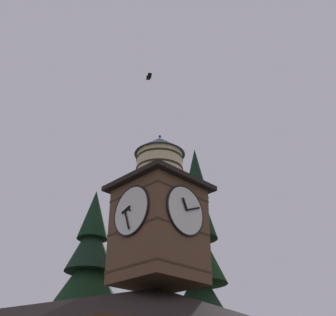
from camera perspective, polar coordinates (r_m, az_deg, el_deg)
The scene contains 5 objects.
clock_tower at distance 21.10m, azimuth -1.25°, elevation -7.68°, with size 4.27×4.27×8.22m.
pine_tree_behind at distance 25.75m, azimuth -11.25°, elevation -19.97°, with size 6.23×6.23×13.17m.
pine_tree_aside at distance 26.64m, azimuth 4.37°, elevation -18.08°, with size 5.34×5.34×16.99m.
moon at distance 61.78m, azimuth -14.59°, elevation -20.19°, with size 2.18×2.18×2.18m.
flying_bird_high at distance 22.17m, azimuth -2.64°, elevation 11.04°, with size 0.44×0.59×0.16m.
Camera 1 is at (13.62, 13.65, 1.75)m, focal length 44.43 mm.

